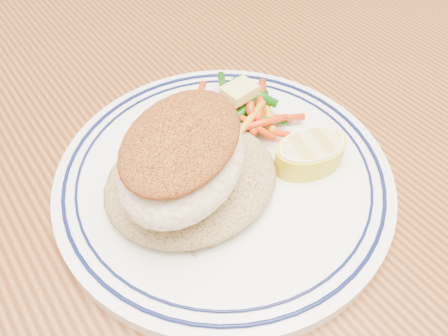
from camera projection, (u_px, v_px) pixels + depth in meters
dining_table at (183, 237)px, 0.45m from camera, size 1.50×0.90×0.75m
plate at (224, 176)px, 0.37m from camera, size 0.28×0.28×0.02m
rice_pilaf at (191, 177)px, 0.34m from camera, size 0.14×0.12×0.03m
fish_fillet at (183, 157)px, 0.30m from camera, size 0.14×0.13×0.06m
vegetable_pile at (239, 112)px, 0.39m from camera, size 0.10×0.10×0.03m
butter_pat at (240, 91)px, 0.38m from camera, size 0.03×0.02×0.01m
lemon_wedge at (310, 152)px, 0.36m from camera, size 0.07×0.07×0.02m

